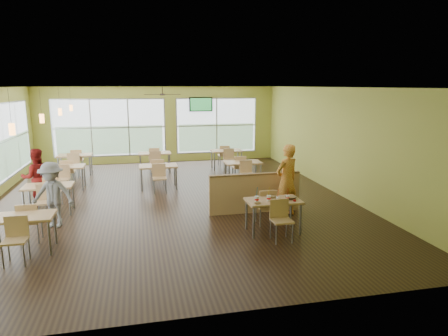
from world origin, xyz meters
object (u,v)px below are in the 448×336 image
Objects in this scene: half_wall_divider at (255,193)px; food_basket at (291,197)px; main_table at (273,205)px; man_plaid at (287,180)px.

half_wall_divider is 1.54m from food_basket.
main_table is 1.30m from man_plaid.
main_table is 0.63× the size of half_wall_divider.
half_wall_divider is at bearing 90.00° from main_table.
man_plaid is at bearing 74.17° from food_basket.
food_basket is at bearing -1.02° from main_table.
man_plaid is (0.71, -0.40, 0.39)m from half_wall_divider.
half_wall_divider is 9.18× the size of food_basket.
man_plaid reaches higher than half_wall_divider.
food_basket is (0.41, -0.01, 0.15)m from main_table.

